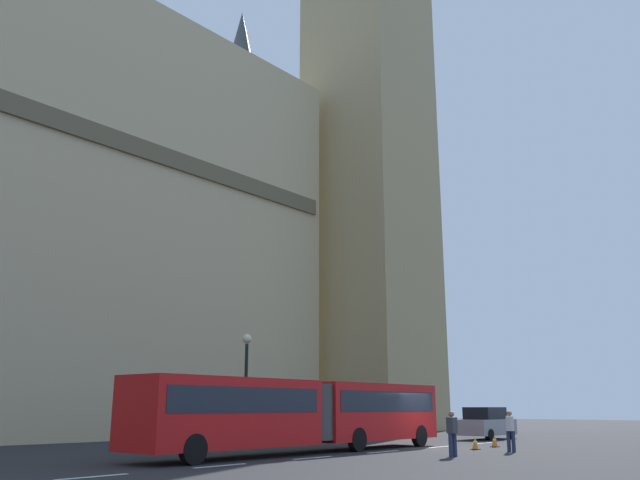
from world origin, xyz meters
TOP-DOWN VIEW (x-y plane):
  - ground_plane at (0.00, 0.00)m, footprint 160.00×160.00m
  - lane_centre_marking at (-6.12, 0.00)m, footprint 25.20×0.16m
  - clock_tower at (18.00, 15.98)m, footprint 10.40×10.40m
  - articulated_bus at (-6.54, 1.99)m, footprint 16.98×2.54m
  - sedan_lead at (9.76, 1.91)m, footprint 4.40×1.86m
  - traffic_cone_west at (0.13, -2.26)m, footprint 0.36×0.36m
  - traffic_cone_middle at (2.57, -2.02)m, footprint 0.36×0.36m
  - street_lamp at (-5.75, 6.50)m, footprint 0.44×0.44m
  - pedestrian_near_cones at (-4.51, -3.72)m, footprint 0.37×0.46m
  - pedestrian_by_kerb at (-0.42, -4.23)m, footprint 0.44×0.36m

SIDE VIEW (x-z plane):
  - ground_plane at x=0.00m, z-range 0.00..0.00m
  - lane_centre_marking at x=-6.12m, z-range 0.00..0.01m
  - traffic_cone_west at x=0.13m, z-range -0.01..0.57m
  - traffic_cone_middle at x=2.57m, z-range -0.01..0.57m
  - pedestrian_near_cones at x=-4.51m, z-range 0.07..1.76m
  - pedestrian_by_kerb at x=-0.42m, z-range 0.07..1.76m
  - sedan_lead at x=9.76m, z-range -0.01..1.84m
  - articulated_bus at x=-6.54m, z-range 0.30..3.20m
  - street_lamp at x=-5.75m, z-range 0.42..5.69m
  - clock_tower at x=18.00m, z-range 1.77..70.48m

